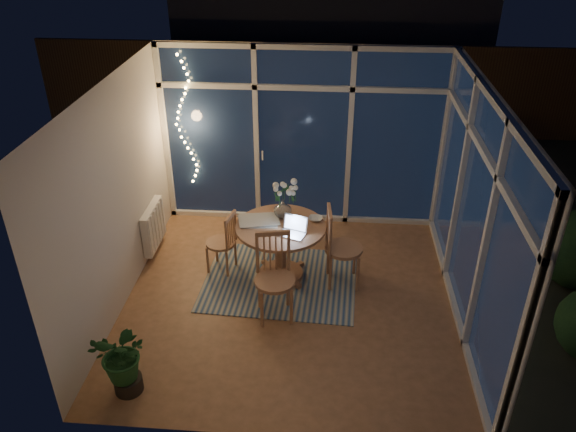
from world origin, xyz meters
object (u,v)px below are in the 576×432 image
object	(u,v)px
dining_table	(281,252)
laptop	(292,227)
chair_left	(221,241)
flower_vase	(283,209)
potted_plant	(124,361)
chair_front	(275,279)
chair_right	(344,247)

from	to	relation	value
dining_table	laptop	world-z (taller)	laptop
chair_left	flower_vase	bearing A→B (deg)	113.85
potted_plant	laptop	bearing A→B (deg)	50.92
laptop	flower_vase	bearing A→B (deg)	128.16
chair_front	potted_plant	size ratio (longest dim) A/B	1.39
dining_table	chair_left	bearing A→B (deg)	173.25
chair_right	potted_plant	distance (m)	2.88
chair_right	flower_vase	world-z (taller)	chair_right
dining_table	potted_plant	bearing A→B (deg)	-123.33
chair_left	chair_front	xyz separation A→B (m)	(0.79, -0.88, 0.10)
laptop	flower_vase	world-z (taller)	laptop
chair_left	laptop	size ratio (longest dim) A/B	2.81
dining_table	laptop	size ratio (longest dim) A/B	3.62
laptop	potted_plant	size ratio (longest dim) A/B	0.40
chair_right	potted_plant	world-z (taller)	chair_right
dining_table	chair_front	world-z (taller)	chair_front
chair_front	potted_plant	world-z (taller)	chair_front
dining_table	potted_plant	world-z (taller)	potted_plant
chair_right	chair_left	bearing A→B (deg)	79.13
chair_left	chair_front	world-z (taller)	chair_front
chair_right	chair_front	xyz separation A→B (m)	(-0.77, -0.72, -0.00)
chair_right	flower_vase	bearing A→B (deg)	64.09
flower_vase	potted_plant	world-z (taller)	flower_vase
laptop	flower_vase	distance (m)	0.45
dining_table	chair_right	xyz separation A→B (m)	(0.78, -0.06, 0.15)
dining_table	laptop	bearing A→B (deg)	-51.80
chair_left	chair_right	xyz separation A→B (m)	(1.56, -0.16, 0.10)
chair_front	chair_left	bearing A→B (deg)	120.43
chair_left	laptop	world-z (taller)	laptop
chair_left	chair_front	bearing A→B (deg)	55.76
chair_right	chair_front	distance (m)	1.06
dining_table	potted_plant	size ratio (longest dim) A/B	1.46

